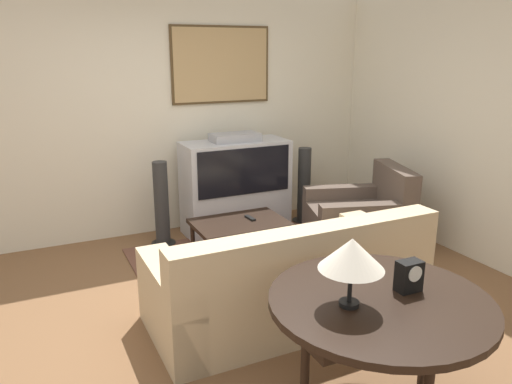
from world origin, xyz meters
TOP-DOWN VIEW (x-y plane):
  - ground_plane at (0.00, 0.00)m, footprint 12.00×12.00m
  - wall_back at (0.01, 2.13)m, footprint 12.00×0.10m
  - wall_right at (2.63, 0.00)m, footprint 0.06×12.00m
  - area_rug at (0.48, 0.84)m, footprint 2.12×1.66m
  - tv at (0.75, 1.70)m, footprint 1.20×0.53m
  - couch at (0.35, -0.31)m, footprint 2.13×0.97m
  - armchair at (1.75, 0.67)m, footprint 1.19×1.10m
  - coffee_table at (0.44, 0.87)m, footprint 0.91×0.62m
  - console_table at (0.28, -1.45)m, footprint 1.24×1.24m
  - table_lamp at (0.07, -1.44)m, footprint 0.35×0.35m
  - mantel_clock at (0.48, -1.44)m, footprint 0.14×0.10m
  - remote at (0.56, 0.90)m, footprint 0.06×0.16m
  - speaker_tower_left at (-0.14, 1.65)m, footprint 0.26×0.26m
  - speaker_tower_right at (1.64, 1.65)m, footprint 0.26×0.26m

SIDE VIEW (x-z plane):
  - ground_plane at x=0.00m, z-range 0.00..0.00m
  - area_rug at x=0.48m, z-range 0.00..0.01m
  - armchair at x=1.75m, z-range -0.15..0.73m
  - couch at x=0.35m, z-range -0.13..0.73m
  - coffee_table at x=0.44m, z-range 0.17..0.59m
  - remote at x=0.56m, z-range 0.42..0.44m
  - speaker_tower_left at x=-0.14m, z-range -0.03..0.90m
  - speaker_tower_right at x=1.64m, z-range -0.03..0.90m
  - tv at x=0.75m, z-range -0.03..1.12m
  - console_table at x=0.28m, z-range 0.31..1.04m
  - mantel_clock at x=0.48m, z-range 0.74..0.92m
  - table_lamp at x=0.07m, z-range 0.84..1.22m
  - wall_right at x=2.63m, z-range 0.00..2.70m
  - wall_back at x=0.01m, z-range 0.01..2.71m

